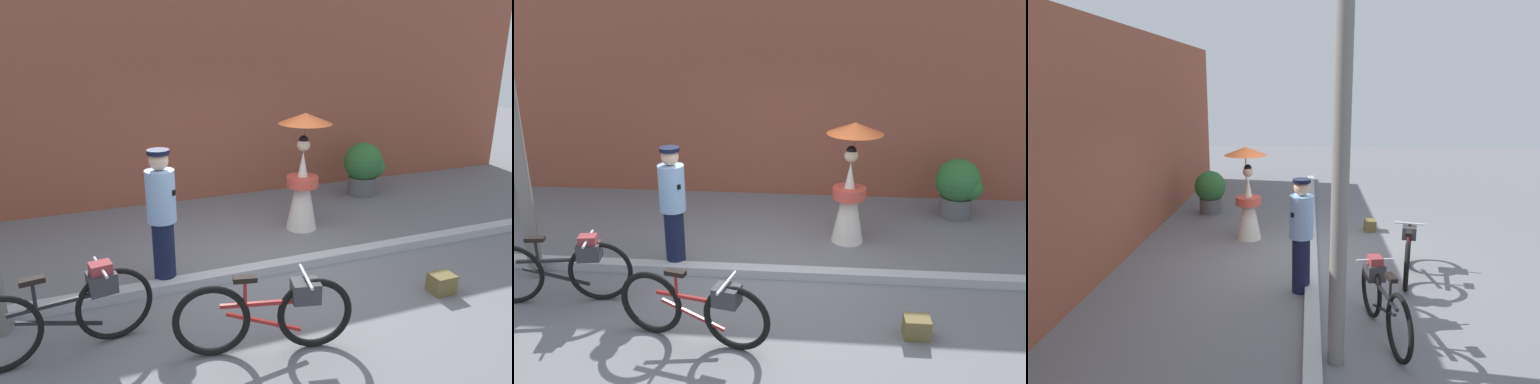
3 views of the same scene
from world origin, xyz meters
TOP-DOWN VIEW (x-y plane):
  - ground_plane at (0.00, 0.00)m, footprint 30.00×30.00m
  - building_wall at (0.00, 3.42)m, footprint 14.00×0.40m
  - sidewalk_curb at (0.00, 0.00)m, footprint 14.00×0.20m
  - bicycle_near_officer at (-2.35, -0.84)m, footprint 1.77×0.48m
  - bicycle_far_side at (-0.59, -1.50)m, footprint 1.68×0.55m
  - person_officer at (-1.25, 0.16)m, footprint 0.34×0.34m
  - person_with_parasol at (1.11, 1.23)m, footprint 0.81×0.81m
  - potted_plant_by_door at (2.95, 2.34)m, footprint 0.74×0.72m
  - backpack_on_pavement at (1.73, -1.22)m, footprint 0.28×0.23m

SIDE VIEW (x-z plane):
  - ground_plane at x=0.00m, z-range 0.00..0.00m
  - sidewalk_curb at x=0.00m, z-range 0.00..0.12m
  - backpack_on_pavement at x=1.73m, z-range 0.01..0.24m
  - bicycle_far_side at x=-0.59m, z-range 0.00..0.81m
  - bicycle_near_officer at x=-2.35m, z-range 0.02..0.87m
  - potted_plant_by_door at x=2.95m, z-range 0.05..1.04m
  - person_officer at x=-1.25m, z-range 0.06..1.73m
  - person_with_parasol at x=1.11m, z-range 0.01..1.81m
  - building_wall at x=0.00m, z-range 0.00..3.95m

